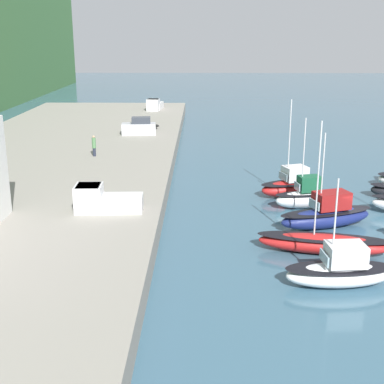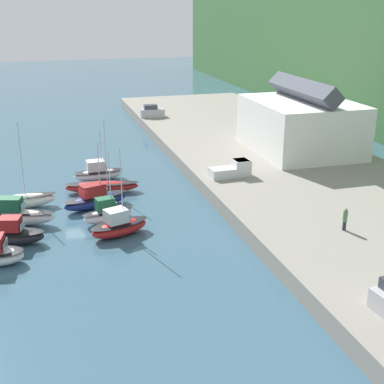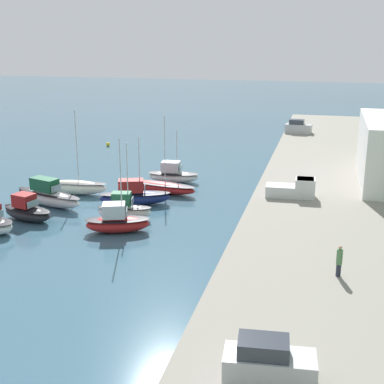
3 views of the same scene
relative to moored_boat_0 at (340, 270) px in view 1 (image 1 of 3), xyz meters
The scene contains 11 objects.
ground_plane 10.86m from the moored_boat_0, 19.11° to the right, with size 320.00×320.00×0.00m, color #385B70.
moored_boat_0 is the anchor object (origin of this frame).
moored_boat_1 4.69m from the moored_boat_0, ahead, with size 3.49×8.82×8.66m.
moored_boat_2 9.64m from the moored_boat_0, ahead, with size 4.40×7.69×7.11m.
moored_boat_3 14.15m from the moored_boat_0, ahead, with size 2.73×5.40×7.44m.
moored_boat_4 17.46m from the moored_boat_0, ahead, with size 4.02×6.18×8.49m.
parked_car_0 41.14m from the moored_boat_0, 22.27° to the left, with size 2.18×4.35×2.16m.
pickup_truck_0 62.40m from the moored_boat_0, 14.44° to the left, with size 4.93×2.52×1.90m.
pickup_truck_1 16.98m from the moored_boat_0, 61.23° to the left, with size 2.16×4.81×1.90m.
person_on_quay 31.91m from the moored_boat_0, 36.24° to the left, with size 0.40×0.40×2.14m.
dog_on_quay 44.15m from the moored_boat_0, 18.24° to the left, with size 0.54×0.88×0.68m.
Camera 1 is at (-38.04, 11.46, 13.79)m, focal length 50.00 mm.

